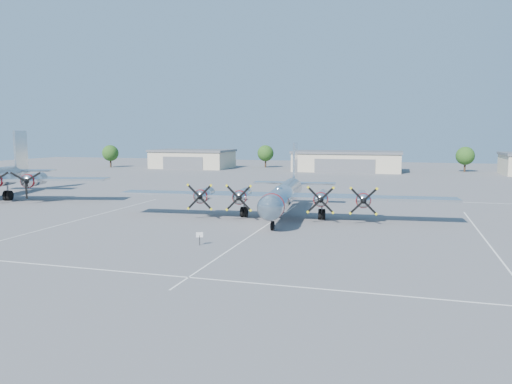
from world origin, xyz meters
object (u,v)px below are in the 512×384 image
(tree_west, at_px, (266,153))
(info_placard, at_px, (200,236))
(hangar_center, at_px, (347,161))
(tree_far_west, at_px, (110,153))
(main_bomber_b29, at_px, (284,216))
(tree_east, at_px, (465,156))
(hangar_west, at_px, (193,159))

(tree_west, xyz_separation_m, info_placard, (21.80, -102.36, -3.38))
(hangar_center, relative_size, tree_far_west, 4.31)
(main_bomber_b29, distance_m, info_placard, 18.31)
(hangar_center, height_order, main_bomber_b29, hangar_center)
(tree_far_west, distance_m, main_bomber_b29, 101.15)
(tree_east, distance_m, main_bomber_b29, 87.67)
(tree_east, distance_m, info_placard, 105.76)
(tree_west, bearing_deg, main_bomber_b29, -73.22)
(hangar_west, relative_size, hangar_center, 0.79)
(hangar_west, height_order, tree_far_west, tree_far_west)
(tree_far_west, xyz_separation_m, info_placard, (66.80, -90.36, -3.38))
(hangar_west, relative_size, tree_far_west, 3.40)
(tree_far_west, relative_size, tree_east, 1.00)
(hangar_west, height_order, tree_east, tree_east)
(hangar_west, relative_size, tree_east, 3.40)
(tree_west, bearing_deg, tree_far_west, -165.07)
(main_bomber_b29, bearing_deg, info_placard, -107.13)
(hangar_west, xyz_separation_m, tree_east, (75.00, 6.04, 1.51))
(tree_far_west, xyz_separation_m, tree_west, (45.00, 12.00, 0.00))
(tree_east, bearing_deg, hangar_center, -168.62)
(hangar_center, bearing_deg, hangar_west, 180.00)
(tree_east, relative_size, main_bomber_b29, 0.17)
(hangar_west, relative_size, main_bomber_b29, 0.57)
(hangar_center, xyz_separation_m, tree_east, (30.00, 6.04, 1.51))
(tree_far_west, relative_size, info_placard, 5.53)
(tree_west, distance_m, main_bomber_b29, 88.30)
(tree_east, xyz_separation_m, info_placard, (-33.20, -100.36, -3.38))
(tree_east, bearing_deg, hangar_west, -175.40)
(hangar_west, distance_m, hangar_center, 45.00)
(hangar_center, height_order, tree_west, tree_west)
(tree_east, height_order, info_placard, tree_east)
(tree_east, bearing_deg, info_placard, -108.31)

